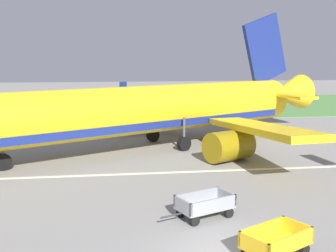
# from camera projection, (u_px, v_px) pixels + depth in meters

# --- Properties ---
(grass_strip) EXTENTS (220.00, 28.00, 0.06)m
(grass_strip) POSITION_uv_depth(u_px,v_px,m) (138.00, 106.00, 61.82)
(grass_strip) COLOR #518442
(grass_strip) RESTS_ON ground
(apron_stripe) EXTENTS (120.00, 0.36, 0.01)m
(apron_stripe) POSITION_uv_depth(u_px,v_px,m) (175.00, 172.00, 26.52)
(apron_stripe) COLOR silver
(apron_stripe) RESTS_ON ground
(airplane) EXTENTS (34.86, 28.84, 11.34)m
(airplane) POSITION_uv_depth(u_px,v_px,m) (152.00, 110.00, 33.13)
(airplane) COLOR yellow
(airplane) RESTS_ON ground
(baggage_cart_nearest) EXTENTS (3.46, 2.44, 1.07)m
(baggage_cart_nearest) POSITION_uv_depth(u_px,v_px,m) (276.00, 241.00, 15.22)
(baggage_cart_nearest) COLOR gold
(baggage_cart_nearest) RESTS_ON ground
(baggage_cart_second_in_row) EXTENTS (3.56, 2.26, 1.07)m
(baggage_cart_second_in_row) POSITION_uv_depth(u_px,v_px,m) (205.00, 205.00, 18.98)
(baggage_cart_second_in_row) COLOR gray
(baggage_cart_second_in_row) RESTS_ON ground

